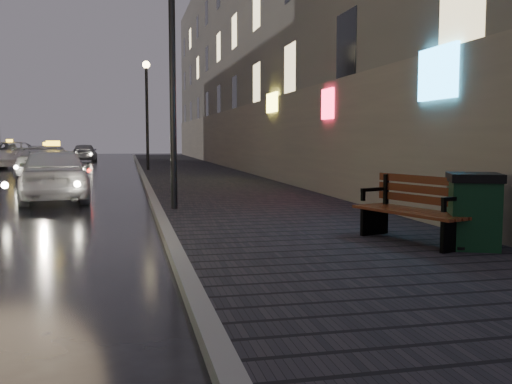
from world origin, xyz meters
TOP-DOWN VIEW (x-y plane):
  - ground at (0.00, 0.00)m, footprint 120.00×120.00m
  - sidewalk at (3.90, 21.00)m, footprint 4.60×58.00m
  - curb at (1.50, 21.00)m, footprint 0.20×58.00m
  - building_near at (7.10, 25.00)m, footprint 1.80×50.00m
  - lamp_near at (1.85, 6.00)m, footprint 0.36×0.36m
  - lamp_far at (1.85, 22.00)m, footprint 0.36×0.36m
  - bench at (5.01, 1.13)m, footprint 1.22×2.03m
  - trash_bin at (5.54, 0.49)m, footprint 0.91×0.91m
  - taxi_near at (-1.06, 9.60)m, footprint 2.27×4.53m
  - taxi_mid at (-2.36, 18.58)m, footprint 2.27×4.93m
  - taxi_far at (-5.73, 28.71)m, footprint 3.20×5.70m
  - car_far at (-2.15, 36.75)m, footprint 1.65×3.99m

SIDE VIEW (x-z plane):
  - ground at x=0.00m, z-range 0.00..0.00m
  - sidewalk at x=3.90m, z-range 0.00..0.15m
  - curb at x=1.50m, z-range 0.00..0.15m
  - bench at x=5.01m, z-range 0.15..1.13m
  - car_far at x=-2.15m, z-range 0.00..1.35m
  - trash_bin at x=5.54m, z-range 0.16..1.21m
  - taxi_mid at x=-2.36m, z-range 0.00..1.40m
  - taxi_near at x=-1.06m, z-range 0.00..1.48m
  - taxi_far at x=-5.73m, z-range 0.00..1.51m
  - lamp_near at x=1.85m, z-range 0.85..6.13m
  - lamp_far at x=1.85m, z-range 0.85..6.13m
  - building_near at x=7.10m, z-range 0.00..13.00m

